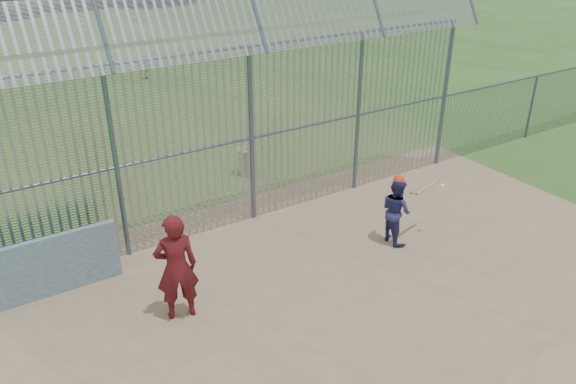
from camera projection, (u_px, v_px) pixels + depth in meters
ground at (345, 293)px, 10.58m from camera, size 120.00×120.00×0.00m
dirt_infield at (362, 307)px, 10.19m from camera, size 14.00×10.00×0.02m
dugout_wall at (50, 266)px, 10.29m from camera, size 2.50×0.12×1.20m
batter at (396, 211)px, 11.94m from camera, size 0.61×0.76×1.47m
onlooker at (176, 267)px, 9.54m from camera, size 0.82×0.63×2.01m
bg_kid_seated at (147, 68)px, 24.26m from camera, size 0.58×0.54×0.96m
batting_gear at (407, 182)px, 11.71m from camera, size 1.24×0.47×0.45m
trash_can at (248, 161)px, 15.30m from camera, size 0.56×0.56×0.82m
backstop_fence at (321, 110)px, 13.00m from camera, size 20.09×0.81×5.30m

